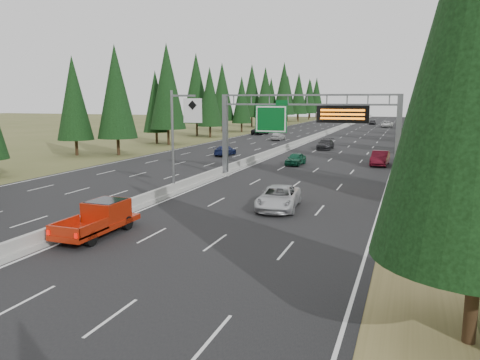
% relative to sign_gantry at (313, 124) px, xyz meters
% --- Properties ---
extents(road, '(32.00, 260.00, 0.08)m').
position_rel_sign_gantry_xyz_m(road, '(-8.92, 45.12, -5.23)').
color(road, black).
rests_on(road, ground).
extents(shoulder_right, '(3.60, 260.00, 0.06)m').
position_rel_sign_gantry_xyz_m(shoulder_right, '(8.88, 45.12, -5.24)').
color(shoulder_right, olive).
rests_on(shoulder_right, ground).
extents(shoulder_left, '(3.60, 260.00, 0.06)m').
position_rel_sign_gantry_xyz_m(shoulder_left, '(-26.72, 45.12, -5.24)').
color(shoulder_left, '#4B5226').
rests_on(shoulder_left, ground).
extents(median_barrier, '(0.70, 260.00, 0.85)m').
position_rel_sign_gantry_xyz_m(median_barrier, '(-8.92, 45.12, -4.85)').
color(median_barrier, '#999994').
rests_on(median_barrier, road).
extents(sign_gantry, '(16.75, 0.98, 7.80)m').
position_rel_sign_gantry_xyz_m(sign_gantry, '(0.00, 0.00, 0.00)').
color(sign_gantry, slate).
rests_on(sign_gantry, road).
extents(hov_sign_pole, '(2.80, 0.50, 8.00)m').
position_rel_sign_gantry_xyz_m(hov_sign_pole, '(-8.33, -9.92, -0.54)').
color(hov_sign_pole, slate).
rests_on(hov_sign_pole, road).
extents(tree_row_right, '(11.98, 239.84, 18.99)m').
position_rel_sign_gantry_xyz_m(tree_row_right, '(12.63, 40.85, 4.12)').
color(tree_row_right, black).
rests_on(tree_row_right, ground).
extents(tree_row_left, '(11.74, 239.15, 18.54)m').
position_rel_sign_gantry_xyz_m(tree_row_left, '(-31.02, 47.53, 3.66)').
color(tree_row_left, black).
rests_on(tree_row_left, ground).
extents(silver_minivan, '(3.08, 5.72, 1.53)m').
position_rel_sign_gantry_xyz_m(silver_minivan, '(0.12, -11.88, -4.43)').
color(silver_minivan, '#B9BABE').
rests_on(silver_minivan, road).
extents(red_pickup, '(1.97, 5.51, 1.79)m').
position_rel_sign_gantry_xyz_m(red_pickup, '(-7.42, -21.00, -4.20)').
color(red_pickup, black).
rests_on(red_pickup, road).
extents(car_ahead_green, '(1.90, 4.14, 1.37)m').
position_rel_sign_gantry_xyz_m(car_ahead_green, '(-3.85, 9.76, -4.50)').
color(car_ahead_green, '#114D33').
rests_on(car_ahead_green, road).
extents(car_ahead_dkred, '(1.94, 5.04, 1.64)m').
position_rel_sign_gantry_xyz_m(car_ahead_dkred, '(5.17, 12.63, -4.37)').
color(car_ahead_dkred, '#500B17').
rests_on(car_ahead_dkred, road).
extents(car_ahead_dkgrey, '(2.13, 5.16, 1.49)m').
position_rel_sign_gantry_xyz_m(car_ahead_dkgrey, '(-3.67, 28.25, -4.44)').
color(car_ahead_dkgrey, black).
rests_on(car_ahead_dkgrey, road).
extents(car_ahead_white, '(3.03, 5.97, 1.62)m').
position_rel_sign_gantry_xyz_m(car_ahead_white, '(2.05, 91.55, -4.38)').
color(car_ahead_white, white).
rests_on(car_ahead_white, road).
extents(car_ahead_far, '(1.81, 4.13, 1.38)m').
position_rel_sign_gantry_xyz_m(car_ahead_far, '(-2.70, 103.49, -4.50)').
color(car_ahead_far, black).
rests_on(car_ahead_far, road).
extents(car_onc_blue, '(1.82, 4.48, 1.30)m').
position_rel_sign_gantry_xyz_m(car_onc_blue, '(-14.79, 15.52, -4.54)').
color(car_onc_blue, '#16204F').
rests_on(car_onc_blue, road).
extents(car_onc_white, '(1.99, 4.70, 1.59)m').
position_rel_sign_gantry_xyz_m(car_onc_white, '(-14.57, 41.16, -4.40)').
color(car_onc_white, '#B2B2B2').
rests_on(car_onc_white, road).
extents(car_onc_far, '(2.71, 5.61, 1.54)m').
position_rel_sign_gantry_xyz_m(car_onc_far, '(-22.06, 53.80, -4.42)').
color(car_onc_far, black).
rests_on(car_onc_far, road).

